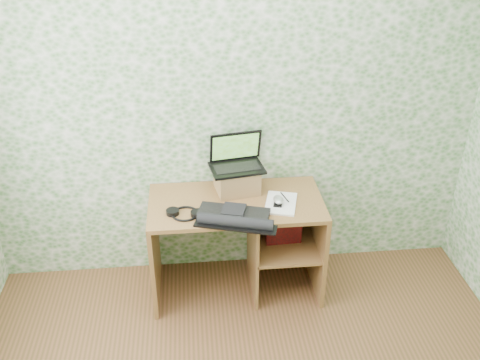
{
  "coord_description": "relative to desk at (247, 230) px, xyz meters",
  "views": [
    {
      "loc": [
        -0.28,
        -1.66,
        2.69
      ],
      "look_at": [
        0.02,
        1.39,
        0.95
      ],
      "focal_mm": 40.0,
      "sensor_mm": 36.0,
      "label": 1
    }
  ],
  "objects": [
    {
      "name": "notepad",
      "position": [
        0.22,
        -0.09,
        0.28
      ],
      "size": [
        0.27,
        0.33,
        0.01
      ],
      "primitive_type": "cube",
      "rotation": [
        0.0,
        0.0,
        -0.26
      ],
      "color": "white",
      "rests_on": "desk"
    },
    {
      "name": "headphones",
      "position": [
        -0.43,
        -0.16,
        0.28
      ],
      "size": [
        0.25,
        0.22,
        0.03
      ],
      "rotation": [
        0.0,
        0.0,
        -0.22
      ],
      "color": "black",
      "rests_on": "desk"
    },
    {
      "name": "laptop",
      "position": [
        -0.06,
        0.15,
        0.5
      ],
      "size": [
        0.4,
        0.31,
        0.24
      ],
      "rotation": [
        0.0,
        0.0,
        0.16
      ],
      "color": "black",
      "rests_on": "riser"
    },
    {
      "name": "desk",
      "position": [
        0.0,
        0.0,
        0.0
      ],
      "size": [
        1.2,
        0.6,
        0.75
      ],
      "color": "brown",
      "rests_on": "floor"
    },
    {
      "name": "pen",
      "position": [
        0.26,
        -0.03,
        0.29
      ],
      "size": [
        0.04,
        0.13,
        0.01
      ],
      "primitive_type": "cylinder",
      "rotation": [
        1.57,
        0.0,
        0.26
      ],
      "color": "black",
      "rests_on": "notepad"
    },
    {
      "name": "red_box",
      "position": [
        0.26,
        -0.03,
        0.06
      ],
      "size": [
        0.26,
        0.09,
        0.3
      ],
      "primitive_type": "cube",
      "rotation": [
        0.0,
        0.0,
        0.04
      ],
      "color": "maroon",
      "rests_on": "desk"
    },
    {
      "name": "keyboard",
      "position": [
        -0.11,
        -0.26,
        0.29
      ],
      "size": [
        0.54,
        0.4,
        0.07
      ],
      "rotation": [
        0.0,
        0.0,
        -0.29
      ],
      "color": "black",
      "rests_on": "desk"
    },
    {
      "name": "mouse",
      "position": [
        0.2,
        -0.1,
        0.3
      ],
      "size": [
        0.09,
        0.12,
        0.04
      ],
      "primitive_type": "ellipsoid",
      "rotation": [
        0.0,
        0.0,
        -0.26
      ],
      "color": "silver",
      "rests_on": "notepad"
    },
    {
      "name": "riser",
      "position": [
        -0.06,
        0.12,
        0.35
      ],
      "size": [
        0.32,
        0.28,
        0.17
      ],
      "primitive_type": "cube",
      "rotation": [
        0.0,
        0.0,
        0.16
      ],
      "color": "brown",
      "rests_on": "desk"
    },
    {
      "name": "wall_back",
      "position": [
        -0.08,
        0.28,
        0.82
      ],
      "size": [
        3.5,
        0.0,
        3.5
      ],
      "primitive_type": "plane",
      "rotation": [
        1.57,
        0.0,
        0.0
      ],
      "color": "silver",
      "rests_on": "ground"
    }
  ]
}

